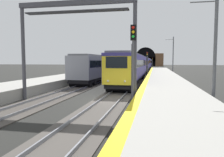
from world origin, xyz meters
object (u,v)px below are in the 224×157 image
at_px(train_main_approaching, 143,64).
at_px(catenary_mast_near, 215,49).
at_px(railway_signal_mid, 147,62).
at_px(overhead_signal_gantry, 76,26).
at_px(railway_signal_far, 152,61).
at_px(railway_signal_near, 133,57).
at_px(train_adjacent_platform, 120,65).
at_px(catenary_mast_far, 173,55).

height_order(train_main_approaching, catenary_mast_near, catenary_mast_near).
relative_size(railway_signal_mid, overhead_signal_gantry, 0.52).
height_order(railway_signal_mid, railway_signal_far, railway_signal_mid).
bearing_deg(railway_signal_near, train_adjacent_platform, -169.38).
distance_m(train_main_approaching, train_adjacent_platform, 11.01).
relative_size(railway_signal_mid, railway_signal_far, 1.01).
bearing_deg(catenary_mast_far, train_main_approaching, 34.96).
height_order(train_adjacent_platform, railway_signal_far, railway_signal_far).
distance_m(railway_signal_mid, catenary_mast_near, 25.37).
xyz_separation_m(railway_signal_mid, catenary_mast_near, (-24.78, -5.33, 1.05)).
distance_m(train_adjacent_platform, railway_signal_far, 59.42).
xyz_separation_m(railway_signal_far, catenary_mast_near, (-94.87, -5.33, 0.99)).
distance_m(railway_signal_near, overhead_signal_gantry, 4.91).
xyz_separation_m(railway_signal_near, catenary_mast_near, (0.46, -5.33, 0.53)).
bearing_deg(catenary_mast_near, catenary_mast_far, -0.00).
relative_size(train_main_approaching, railway_signal_near, 15.30).
bearing_deg(train_adjacent_platform, catenary_mast_near, -159.62).
height_order(train_main_approaching, train_adjacent_platform, train_main_approaching).
bearing_deg(overhead_signal_gantry, catenary_mast_far, -15.19).
bearing_deg(railway_signal_far, catenary_mast_near, 3.21).
distance_m(railway_signal_near, railway_signal_far, 95.34).
bearing_deg(railway_signal_mid, railway_signal_near, 0.00).
xyz_separation_m(railway_signal_mid, overhead_signal_gantry, (-24.78, 4.30, 2.85)).
relative_size(railway_signal_near, railway_signal_mid, 1.16).
distance_m(railway_signal_far, overhead_signal_gantry, 95.00).
bearing_deg(railway_signal_near, overhead_signal_gantry, -96.24).
bearing_deg(catenary_mast_far, overhead_signal_gantry, 164.81).
xyz_separation_m(railway_signal_far, overhead_signal_gantry, (-94.86, 4.30, 2.79)).
xyz_separation_m(train_adjacent_platform, overhead_signal_gantry, (-35.84, -2.51, 3.44)).
relative_size(train_adjacent_platform, railway_signal_near, 10.30).
xyz_separation_m(railway_signal_mid, catenary_mast_far, (10.68, -5.33, 1.53)).
bearing_deg(railway_signal_mid, overhead_signal_gantry, -9.84).
height_order(railway_signal_far, catenary_mast_near, catenary_mast_near).
xyz_separation_m(train_main_approaching, catenary_mast_near, (-45.64, -7.12, 1.57)).
distance_m(railway_signal_far, catenary_mast_far, 59.66).
height_order(railway_signal_near, overhead_signal_gantry, overhead_signal_gantry).
bearing_deg(overhead_signal_gantry, railway_signal_far, -2.59).
bearing_deg(catenary_mast_near, overhead_signal_gantry, 89.95).
xyz_separation_m(overhead_signal_gantry, catenary_mast_near, (-0.01, -9.62, -1.80)).
xyz_separation_m(railway_signal_far, catenary_mast_far, (-59.41, -5.33, 1.47)).
bearing_deg(train_main_approaching, railway_signal_near, 2.75).
bearing_deg(train_main_approaching, catenary_mast_far, 35.49).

